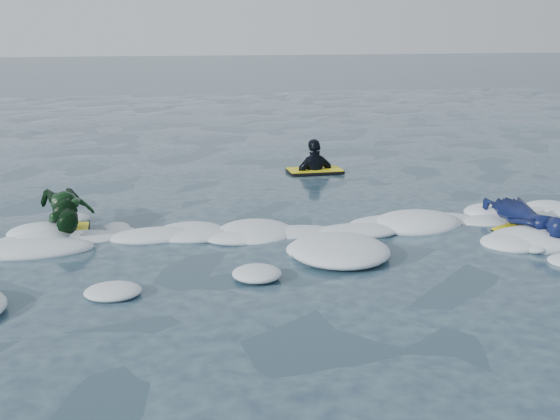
{
  "coord_description": "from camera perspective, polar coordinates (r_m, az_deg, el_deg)",
  "views": [
    {
      "loc": [
        -2.12,
        -6.85,
        2.55
      ],
      "look_at": [
        -0.27,
        1.6,
        0.29
      ],
      "focal_mm": 45.0,
      "sensor_mm": 36.0,
      "label": 1
    }
  ],
  "objects": [
    {
      "name": "prone_woman_unit",
      "position": [
        9.43,
        19.53,
        -0.69
      ],
      "size": [
        0.95,
        1.59,
        0.39
      ],
      "rotation": [
        0.0,
        0.0,
        2.03
      ],
      "color": "black",
      "rests_on": "ground"
    },
    {
      "name": "foam_band",
      "position": [
        8.56,
        2.59,
        -2.75
      ],
      "size": [
        12.0,
        3.1,
        0.3
      ],
      "primitive_type": null,
      "color": "white",
      "rests_on": "ground"
    },
    {
      "name": "prone_child_unit",
      "position": [
        9.32,
        -16.84,
        -0.2
      ],
      "size": [
        0.81,
        1.41,
        0.53
      ],
      "rotation": [
        0.0,
        0.0,
        1.57
      ],
      "color": "black",
      "rests_on": "ground"
    },
    {
      "name": "waiting_rider_unit",
      "position": [
        12.73,
        2.84,
        2.56
      ],
      "size": [
        0.98,
        0.56,
        1.47
      ],
      "rotation": [
        0.0,
        0.0,
        -0.0
      ],
      "color": "black",
      "rests_on": "ground"
    },
    {
      "name": "ground",
      "position": [
        7.61,
        4.59,
        -5.01
      ],
      "size": [
        120.0,
        120.0,
        0.0
      ],
      "primitive_type": "plane",
      "color": "#1A2C3F",
      "rests_on": "ground"
    }
  ]
}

